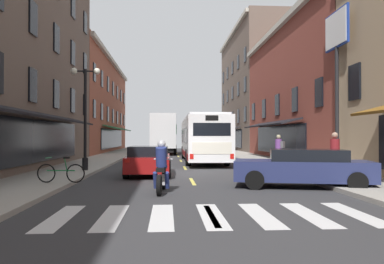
# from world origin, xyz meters

# --- Properties ---
(ground_plane) EXTENTS (34.80, 80.00, 0.10)m
(ground_plane) POSITION_xyz_m (0.00, 0.00, -0.05)
(ground_plane) COLOR #333335
(lane_centre_dashes) EXTENTS (0.14, 73.90, 0.01)m
(lane_centre_dashes) POSITION_xyz_m (0.00, -0.25, 0.00)
(lane_centre_dashes) COLOR #DBCC4C
(lane_centre_dashes) RESTS_ON ground
(crosswalk_near) EXTENTS (7.10, 2.80, 0.01)m
(crosswalk_near) POSITION_xyz_m (0.00, -10.00, 0.00)
(crosswalk_near) COLOR silver
(crosswalk_near) RESTS_ON ground
(sidewalk_left) EXTENTS (3.00, 80.00, 0.14)m
(sidewalk_left) POSITION_xyz_m (-5.90, 0.00, 0.07)
(sidewalk_left) COLOR #A39E93
(sidewalk_left) RESTS_ON ground
(sidewalk_right) EXTENTS (3.00, 80.00, 0.14)m
(sidewalk_right) POSITION_xyz_m (5.90, 0.00, 0.07)
(sidewalk_right) COLOR #A39E93
(sidewalk_right) RESTS_ON ground
(billboard_sign) EXTENTS (0.40, 2.36, 7.62)m
(billboard_sign) POSITION_xyz_m (7.05, -0.90, 5.82)
(billboard_sign) COLOR black
(billboard_sign) RESTS_ON sidewalk_right
(transit_bus) EXTENTS (2.72, 12.30, 3.15)m
(transit_bus) POSITION_xyz_m (1.47, 8.21, 1.65)
(transit_bus) COLOR white
(transit_bus) RESTS_ON ground
(box_truck) EXTENTS (2.61, 7.91, 3.94)m
(box_truck) POSITION_xyz_m (-1.31, 19.86, 2.02)
(box_truck) COLOR #B21E19
(box_truck) RESTS_ON ground
(sedan_near) EXTENTS (2.02, 4.49, 1.33)m
(sedan_near) POSITION_xyz_m (-1.01, 28.88, 0.69)
(sedan_near) COLOR #515154
(sedan_near) RESTS_ON ground
(sedan_mid) EXTENTS (2.02, 4.37, 1.33)m
(sedan_mid) POSITION_xyz_m (-1.83, -0.92, 0.69)
(sedan_mid) COLOR maroon
(sedan_mid) RESTS_ON ground
(sedan_far) EXTENTS (4.93, 2.87, 1.32)m
(sedan_far) POSITION_xyz_m (3.73, -5.48, 0.69)
(sedan_far) COLOR navy
(sedan_far) RESTS_ON ground
(motorcycle_rider) EXTENTS (0.63, 2.07, 1.66)m
(motorcycle_rider) POSITION_xyz_m (-1.17, -6.42, 0.71)
(motorcycle_rider) COLOR black
(motorcycle_rider) RESTS_ON ground
(bicycle_near) EXTENTS (1.71, 0.48, 0.91)m
(bicycle_near) POSITION_xyz_m (-4.72, -4.77, 0.50)
(bicycle_near) COLOR black
(bicycle_near) RESTS_ON sidewalk_left
(pedestrian_near) EXTENTS (0.51, 0.48, 1.74)m
(pedestrian_near) POSITION_xyz_m (5.13, 2.12, 1.06)
(pedestrian_near) COLOR #4C4C51
(pedestrian_near) RESTS_ON sidewalk_right
(pedestrian_mid) EXTENTS (0.36, 0.36, 1.80)m
(pedestrian_mid) POSITION_xyz_m (5.53, -4.02, 1.07)
(pedestrian_mid) COLOR #4C4C51
(pedestrian_mid) RESTS_ON sidewalk_right
(street_lamp_twin) EXTENTS (1.42, 0.32, 4.98)m
(street_lamp_twin) POSITION_xyz_m (-4.98, 0.34, 2.91)
(street_lamp_twin) COLOR black
(street_lamp_twin) RESTS_ON sidewalk_left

